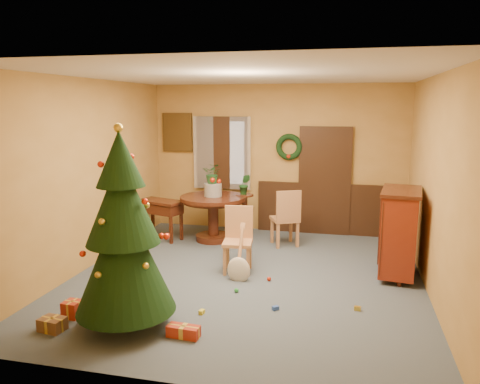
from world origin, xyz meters
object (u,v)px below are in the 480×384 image
(sideboard, at_px, (399,230))
(dining_table, at_px, (213,210))
(chair_near, at_px, (238,237))
(writing_desk, at_px, (161,210))
(christmas_tree, at_px, (123,234))

(sideboard, bearing_deg, dining_table, 159.75)
(dining_table, bearing_deg, chair_near, -60.57)
(chair_near, distance_m, sideboard, 2.37)
(dining_table, xyz_separation_m, writing_desk, (-0.98, -0.13, -0.03))
(writing_desk, bearing_deg, chair_near, -36.44)
(writing_desk, distance_m, sideboard, 4.28)
(chair_near, xyz_separation_m, christmas_tree, (-0.80, -2.10, 0.57))
(christmas_tree, relative_size, sideboard, 1.77)
(dining_table, height_order, sideboard, sideboard)
(dining_table, relative_size, sideboard, 0.94)
(christmas_tree, bearing_deg, writing_desk, 106.26)
(dining_table, relative_size, christmas_tree, 0.53)
(writing_desk, bearing_deg, dining_table, 7.67)
(dining_table, xyz_separation_m, christmas_tree, (0.02, -3.56, 0.51))
(dining_table, bearing_deg, writing_desk, -172.33)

